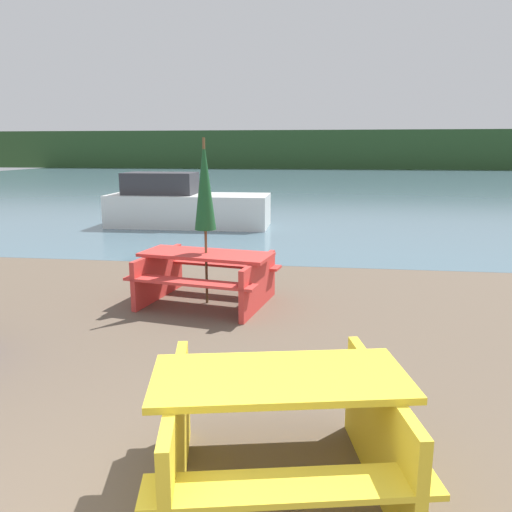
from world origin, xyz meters
The scene contains 6 objects.
water centered at (0.00, 32.49, 0.00)m, with size 60.00×50.00×0.00m.
far_treeline centered at (0.00, 52.49, 2.00)m, with size 80.00×1.60×4.00m.
picnic_table_yellow centered at (0.80, 1.30, 0.47)m, with size 1.80×1.67×0.79m.
picnic_table_red centered at (-0.55, 5.10, 0.45)m, with size 2.02×1.69×0.72m.
umbrella_darkgreen centered at (-0.55, 5.10, 1.65)m, with size 0.29×0.29×2.28m.
boat centered at (-2.80, 11.97, 0.57)m, with size 4.43×1.61×1.48m.
Camera 1 is at (1.03, -1.50, 2.14)m, focal length 35.00 mm.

